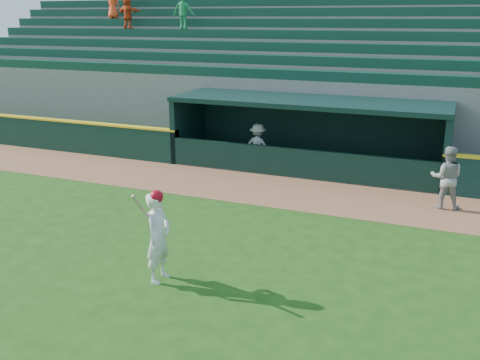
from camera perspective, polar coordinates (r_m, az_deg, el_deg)
The scene contains 9 objects.
ground at distance 12.24m, azimuth -2.88°, elevation -7.87°, with size 120.00×120.00×0.00m, color #1E4711.
warning_track at distance 16.49m, azimuth 4.37°, elevation -1.20°, with size 40.00×3.00×0.01m, color brown.
field_wall_left at distance 24.20m, azimuth -23.05°, elevation 4.82°, with size 15.50×0.30×1.20m, color black.
wall_stripe_left at distance 24.09m, azimuth -23.22°, elevation 6.28°, with size 15.50×0.32×0.06m, color yellow.
dugout_player_front at distance 15.84m, azimuth 21.17°, elevation 0.24°, with size 0.86×0.67×1.78m, color gray.
dugout_player_inside at distance 18.79m, azimuth 1.91°, elevation 3.61°, with size 1.03×0.59×1.59m, color #ABACA6.
dugout at distance 19.03m, azimuth 7.40°, elevation 5.39°, with size 9.40×2.80×2.46m.
stands at distance 23.25m, azimuth 10.52°, elevation 9.94°, with size 34.50×6.34×7.58m.
batter_at_plate at distance 10.83m, azimuth -8.71°, elevation -5.92°, with size 0.52×0.81×1.94m.
Camera 1 is at (4.79, -10.02, 5.14)m, focal length 40.00 mm.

